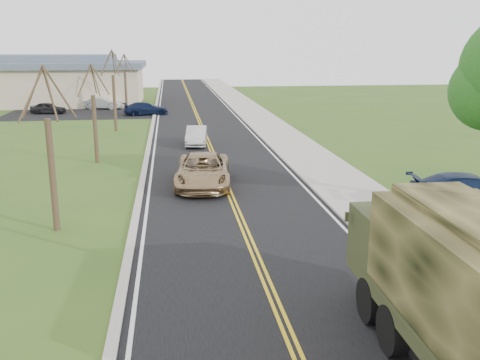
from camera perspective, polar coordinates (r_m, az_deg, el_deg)
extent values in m
cube|color=black|center=(50.28, -4.44, 6.46)|extent=(8.00, 120.00, 0.01)
cube|color=#9E998E|center=(50.66, 0.28, 6.62)|extent=(0.30, 120.00, 0.12)
cube|color=#9E998E|center=(50.93, 2.25, 6.64)|extent=(3.20, 120.00, 0.10)
cube|color=#9E998E|center=(50.23, -9.20, 6.36)|extent=(0.30, 120.00, 0.10)
cylinder|color=#38281C|center=(20.76, -19.38, 0.43)|extent=(0.24, 0.24, 4.20)
cylinder|color=#38281C|center=(20.32, -18.68, 8.88)|extent=(1.01, 0.33, 1.90)
cylinder|color=#38281C|center=(20.89, -19.62, 8.72)|extent=(0.13, 1.29, 1.74)
cylinder|color=#38281C|center=(20.57, -21.24, 8.73)|extent=(0.98, 0.43, 1.90)
cylinder|color=#38281C|center=(19.92, -21.45, 8.33)|extent=(0.79, 1.05, 1.77)
cylinder|color=#38281C|center=(19.83, -19.57, 8.70)|extent=(0.58, 0.90, 1.90)
cylinder|color=#38281C|center=(32.41, -15.19, 5.25)|extent=(0.24, 0.24, 3.96)
cylinder|color=#38281C|center=(32.17, -14.69, 10.34)|extent=(0.96, 0.32, 1.79)
cylinder|color=#38281C|center=(32.69, -15.32, 10.22)|extent=(0.12, 1.22, 1.65)
cylinder|color=#38281C|center=(32.34, -16.25, 10.25)|extent=(0.93, 0.41, 1.79)
cylinder|color=#38281C|center=(31.72, -16.28, 10.05)|extent=(0.75, 0.99, 1.67)
cylinder|color=#38281C|center=(31.69, -15.15, 10.26)|extent=(0.55, 0.85, 1.80)
cylinder|color=#38281C|center=(44.21, -13.23, 7.95)|extent=(0.24, 0.24, 4.44)
cylinder|color=#38281C|center=(44.08, -12.79, 12.14)|extent=(1.07, 0.35, 2.00)
cylinder|color=#38281C|center=(44.64, -13.34, 12.02)|extent=(0.13, 1.36, 1.84)
cylinder|color=#38281C|center=(44.23, -14.09, 12.07)|extent=(1.03, 0.46, 2.00)
cylinder|color=#38281C|center=(43.53, -14.08, 11.94)|extent=(0.83, 1.10, 1.87)
cylinder|color=#38281C|center=(43.53, -13.15, 12.10)|extent=(0.61, 0.95, 2.01)
cylinder|color=#38281C|center=(56.12, -12.07, 9.09)|extent=(0.24, 0.24, 4.08)
cylinder|color=#38281C|center=(56.04, -11.74, 12.11)|extent=(0.99, 0.33, 1.84)
cylinder|color=#38281C|center=(56.55, -12.14, 12.03)|extent=(0.13, 1.25, 1.69)
cylinder|color=#38281C|center=(56.16, -12.68, 12.07)|extent=(0.95, 0.42, 1.85)
cylinder|color=#38281C|center=(55.52, -12.66, 11.97)|extent=(0.77, 1.02, 1.72)
cylinder|color=#38281C|center=(55.53, -11.99, 12.08)|extent=(0.57, 0.88, 1.85)
cube|color=tan|center=(67.26, -19.20, 9.47)|extent=(20.00, 12.00, 4.20)
cube|color=#475466|center=(67.13, -19.37, 11.51)|extent=(21.00, 13.00, 0.70)
cube|color=#475466|center=(67.11, -19.42, 12.10)|extent=(14.00, 8.00, 0.90)
cube|color=black|center=(56.64, -15.01, 6.90)|extent=(18.00, 10.00, 0.02)
cylinder|color=black|center=(12.87, 15.95, -15.14)|extent=(0.38, 1.14, 1.13)
cylinder|color=black|center=(14.05, 13.72, -12.36)|extent=(0.38, 1.14, 1.13)
cylinder|color=black|center=(14.89, 21.72, -11.42)|extent=(0.38, 1.14, 1.13)
cube|color=#31361D|center=(12.58, 21.90, -13.72)|extent=(2.62, 7.26, 0.36)
cube|color=#31361D|center=(14.38, 17.35, -5.96)|extent=(2.51, 2.01, 1.44)
cube|color=black|center=(15.12, 16.03, -4.04)|extent=(2.27, 0.13, 0.72)
cube|color=#31361D|center=(11.79, 24.05, -14.47)|extent=(2.68, 5.51, 0.15)
imported|color=#9F815A|center=(26.22, -3.98, 1.00)|extent=(3.07, 5.81, 1.56)
imported|color=silver|center=(37.19, -4.67, 4.70)|extent=(1.75, 4.00, 1.28)
imported|color=#101E3C|center=(24.73, 23.23, -1.08)|extent=(5.20, 2.59, 1.45)
imported|color=black|center=(57.56, -19.79, 7.23)|extent=(3.61, 1.92, 1.17)
imported|color=#BBBBC0|center=(60.14, -14.42, 7.95)|extent=(4.17, 2.23, 1.31)
imported|color=black|center=(54.18, -10.02, 7.51)|extent=(4.65, 2.68, 1.27)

